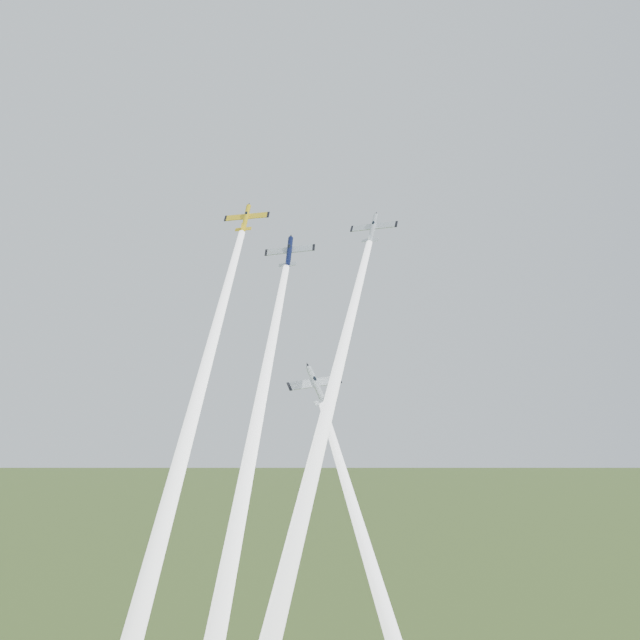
{
  "coord_description": "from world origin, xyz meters",
  "views": [
    {
      "loc": [
        -2.1,
        -117.64,
        80.4
      ],
      "look_at": [
        0.0,
        -6.0,
        92.0
      ],
      "focal_mm": 45.0,
      "sensor_mm": 36.0,
      "label": 1
    }
  ],
  "objects_px": {
    "plane_yellow": "(246,218)",
    "plane_navy": "(289,252)",
    "plane_silver_right": "(373,228)",
    "plane_silver_low": "(316,385)"
  },
  "relations": [
    {
      "from": "plane_yellow",
      "to": "plane_navy",
      "type": "height_order",
      "value": "plane_yellow"
    },
    {
      "from": "plane_yellow",
      "to": "plane_navy",
      "type": "relative_size",
      "value": 0.91
    },
    {
      "from": "plane_silver_right",
      "to": "plane_silver_low",
      "type": "relative_size",
      "value": 0.93
    },
    {
      "from": "plane_silver_low",
      "to": "plane_silver_right",
      "type": "bearing_deg",
      "value": 21.68
    },
    {
      "from": "plane_navy",
      "to": "plane_silver_right",
      "type": "relative_size",
      "value": 1.03
    },
    {
      "from": "plane_yellow",
      "to": "plane_silver_low",
      "type": "bearing_deg",
      "value": -19.41
    },
    {
      "from": "plane_navy",
      "to": "plane_silver_right",
      "type": "bearing_deg",
      "value": 21.46
    },
    {
      "from": "plane_yellow",
      "to": "plane_navy",
      "type": "distance_m",
      "value": 8.27
    },
    {
      "from": "plane_silver_right",
      "to": "plane_yellow",
      "type": "bearing_deg",
      "value": -150.56
    },
    {
      "from": "plane_yellow",
      "to": "plane_silver_right",
      "type": "distance_m",
      "value": 19.49
    }
  ]
}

